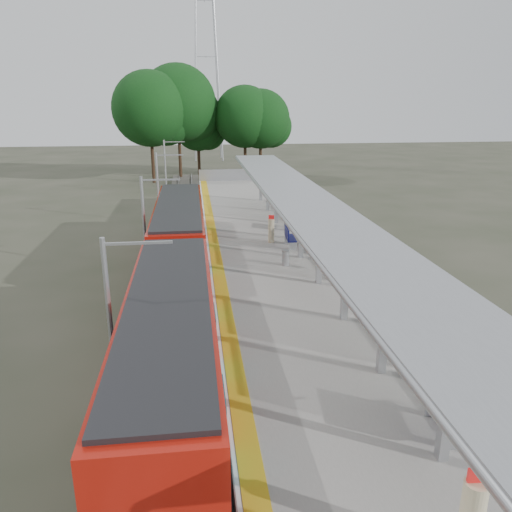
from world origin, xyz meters
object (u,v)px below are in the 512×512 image
Objects in this scene: info_pillar_far at (271,231)px; litter_bin at (286,258)px; train at (177,270)px; bench_near at (444,411)px; bench_mid at (289,236)px; bench_far at (287,222)px.

info_pillar_far is 4.42m from litter_bin.
train reaches higher than bench_near.
bench_near is 2.18× the size of litter_bin.
bench_near is 18.28m from info_pillar_far.
info_pillar_far is at bearing 100.32° from bench_near.
info_pillar_far is (-1.60, 18.21, 0.10)m from bench_near.
bench_mid reaches higher than litter_bin.
train is at bearing -150.43° from litter_bin.
train is 12.65m from bench_far.
bench_far is 3.45m from info_pillar_far.
train is 12.79m from bench_near.
bench_near is at bearing -83.64° from litter_bin.
train is at bearing -113.94° from bench_far.
bench_near reaches higher than bench_far.
train reaches higher than info_pillar_far.
litter_bin is at bearing 29.57° from train.
train reaches higher than bench_far.
litter_bin is (0.06, -4.41, -0.32)m from info_pillar_far.
train is 16.08× the size of bench_mid.
bench_mid reaches higher than bench_far.
bench_mid is 3.46m from litter_bin.
litter_bin is at bearing -100.12° from bench_mid.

